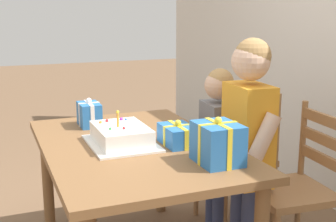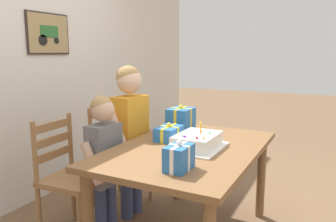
% 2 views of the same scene
% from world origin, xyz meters
% --- Properties ---
extents(dining_table, '(1.45, 0.95, 0.74)m').
position_xyz_m(dining_table, '(0.00, 0.00, 0.64)').
color(dining_table, brown).
rests_on(dining_table, ground).
extents(birthday_cake, '(0.44, 0.34, 0.19)m').
position_xyz_m(birthday_cake, '(-0.01, -0.07, 0.79)').
color(birthday_cake, white).
rests_on(birthday_cake, dining_table).
extents(gift_box_red_large, '(0.20, 0.13, 0.18)m').
position_xyz_m(gift_box_red_large, '(-0.46, -0.14, 0.81)').
color(gift_box_red_large, '#286BB7').
rests_on(gift_box_red_large, dining_table).
extents(gift_box_beside_cake, '(0.24, 0.16, 0.14)m').
position_xyz_m(gift_box_beside_cake, '(0.10, 0.21, 0.79)').
color(gift_box_beside_cake, '#286BB7').
rests_on(gift_box_beside_cake, dining_table).
extents(gift_box_corner_small, '(0.24, 0.19, 0.23)m').
position_xyz_m(gift_box_corner_small, '(0.44, 0.27, 0.83)').
color(gift_box_corner_small, '#286BB7').
rests_on(gift_box_corner_small, dining_table).
extents(chair_left, '(0.44, 0.44, 0.92)m').
position_xyz_m(chair_left, '(-0.31, 0.85, 0.47)').
color(chair_left, '#996B42').
rests_on(chair_left, ground).
extents(chair_right, '(0.45, 0.45, 0.92)m').
position_xyz_m(chair_right, '(0.31, 0.85, 0.47)').
color(chair_right, '#996B42').
rests_on(chair_right, ground).
extents(child_older, '(0.48, 0.28, 1.30)m').
position_xyz_m(child_older, '(0.16, 0.61, 0.79)').
color(child_older, '#38426B').
rests_on(child_older, ground).
extents(child_younger, '(0.41, 0.24, 1.09)m').
position_xyz_m(child_younger, '(-0.19, 0.61, 0.66)').
color(child_younger, '#38426B').
rests_on(child_younger, ground).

